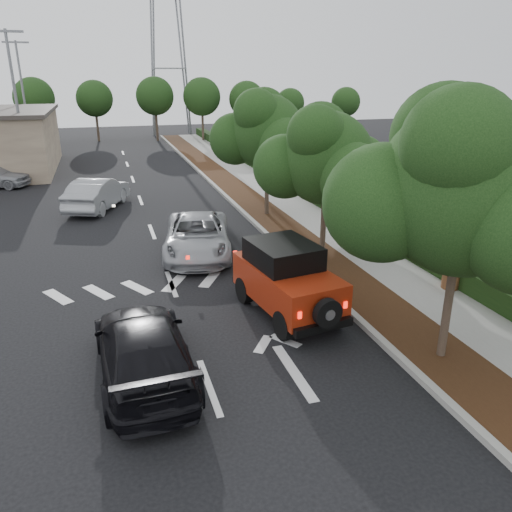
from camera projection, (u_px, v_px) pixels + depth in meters
name	position (u px, v px, depth m)	size (l,w,h in m)	color
ground	(209.00, 387.00, 11.00)	(120.00, 120.00, 0.00)	black
curb	(253.00, 221.00, 23.01)	(0.20, 70.00, 0.15)	#9E9B93
planting_strip	(273.00, 220.00, 23.29)	(1.80, 70.00, 0.12)	black
sidewalk	(311.00, 217.00, 23.81)	(2.00, 70.00, 0.12)	gray
hedge	(338.00, 208.00, 24.08)	(0.80, 70.00, 0.80)	black
transmission_tower	(172.00, 135.00, 55.73)	(7.00, 4.00, 28.00)	slate
street_tree_near	(440.00, 359.00, 12.09)	(3.80, 3.80, 5.92)	black
street_tree_mid	(322.00, 261.00, 18.37)	(3.20, 3.20, 5.32)	black
street_tree_far	(267.00, 216.00, 24.21)	(3.40, 3.40, 5.62)	black
light_pole_a	(29.00, 179.00, 32.55)	(2.00, 0.22, 9.00)	slate
light_pole_b	(32.00, 153.00, 43.05)	(2.00, 0.22, 9.00)	slate
red_jeep	(284.00, 278.00, 14.15)	(2.30, 4.18, 2.06)	black
silver_suv_ahead	(197.00, 236.00, 18.87)	(2.40, 5.21, 1.45)	#9FA1A7
black_suv_oncoming	(143.00, 348.00, 11.16)	(2.00, 4.91, 1.43)	black
silver_sedan_oncoming	(97.00, 194.00, 25.17)	(1.69, 4.84, 1.60)	#96989D
terracotta_planter	(452.00, 268.00, 15.56)	(0.67, 0.67, 1.17)	brown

